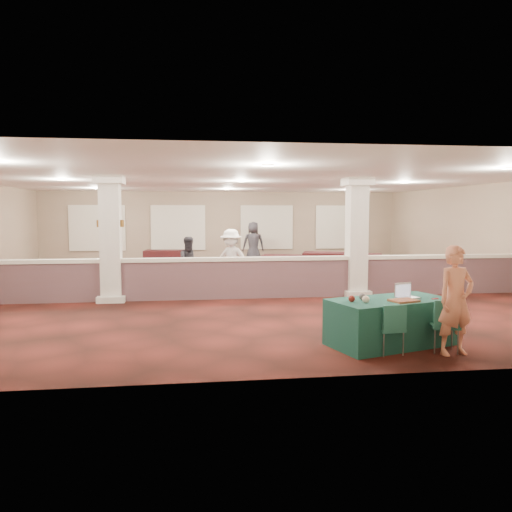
{
  "coord_description": "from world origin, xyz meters",
  "views": [
    {
      "loc": [
        -1.51,
        -14.57,
        2.28
      ],
      "look_at": [
        0.17,
        -2.0,
        1.17
      ],
      "focal_mm": 35.0,
      "sensor_mm": 36.0,
      "label": 1
    }
  ],
  "objects": [
    {
      "name": "yarn_grey",
      "position": [
        1.39,
        -6.52,
        0.85
      ],
      "size": [
        0.11,
        0.11,
        0.11
      ],
      "primitive_type": "sphere",
      "color": "#4E4F54",
      "rests_on": "near_table"
    },
    {
      "name": "far_table_back_right",
      "position": [
        3.64,
        3.2,
        0.4
      ],
      "size": [
        2.21,
        1.58,
        0.81
      ],
      "primitive_type": "cube",
      "rotation": [
        0.0,
        0.0,
        -0.32
      ],
      "color": "black",
      "rests_on": "ground"
    },
    {
      "name": "far_table_front_center",
      "position": [
        1.95,
        0.3,
        0.34
      ],
      "size": [
        1.83,
        1.19,
        0.68
      ],
      "primitive_type": "cube",
      "rotation": [
        0.0,
        0.0,
        0.22
      ],
      "color": "black",
      "rests_on": "ground"
    },
    {
      "name": "attendee_a",
      "position": [
        -1.5,
        0.2,
        0.78
      ],
      "size": [
        0.84,
        0.61,
        1.57
      ],
      "primitive_type": "imported",
      "rotation": [
        0.0,
        0.0,
        0.28
      ],
      "color": "black",
      "rests_on": "ground"
    },
    {
      "name": "attendee_b",
      "position": [
        -0.3,
        0.0,
        0.89
      ],
      "size": [
        1.26,
        0.99,
        1.79
      ],
      "primitive_type": "imported",
      "rotation": [
        0.0,
        0.0,
        -0.48
      ],
      "color": "silver",
      "rests_on": "ground"
    },
    {
      "name": "attendee_c",
      "position": [
        5.73,
        6.0,
        0.94
      ],
      "size": [
        1.01,
        1.21,
        1.87
      ],
      "primitive_type": "imported",
      "rotation": [
        0.0,
        0.0,
        1.03
      ],
      "color": "black",
      "rests_on": "ground"
    },
    {
      "name": "sconce_left",
      "position": [
        -3.78,
        -1.5,
        2.0
      ],
      "size": [
        0.12,
        0.12,
        0.18
      ],
      "color": "brown",
      "rests_on": "column_left"
    },
    {
      "name": "laptop_screen",
      "position": [
        2.19,
        -6.34,
        0.94
      ],
      "size": [
        0.35,
        0.12,
        0.24
      ],
      "primitive_type": "cube",
      "rotation": [
        0.0,
        0.0,
        0.3
      ],
      "color": "#BBBCC0",
      "rests_on": "near_table"
    },
    {
      "name": "knitting",
      "position": [
        2.03,
        -6.74,
        0.81
      ],
      "size": [
        0.51,
        0.44,
        0.03
      ],
      "primitive_type": "cube",
      "rotation": [
        0.0,
        0.0,
        0.3
      ],
      "color": "#C1531F",
      "rests_on": "near_table"
    },
    {
      "name": "sconce_right",
      "position": [
        -3.22,
        -1.5,
        2.0
      ],
      "size": [
        0.12,
        0.12,
        0.18
      ],
      "color": "brown",
      "rests_on": "column_left"
    },
    {
      "name": "wall_front",
      "position": [
        0.0,
        -8.0,
        1.6
      ],
      "size": [
        16.0,
        0.04,
        3.2
      ],
      "primitive_type": "cube",
      "color": "#86725C",
      "rests_on": "ground"
    },
    {
      "name": "far_table_front_left",
      "position": [
        -2.5,
        3.0,
        0.34
      ],
      "size": [
        1.73,
        0.97,
        0.68
      ],
      "primitive_type": "cube",
      "rotation": [
        0.0,
        0.0,
        0.08
      ],
      "color": "black",
      "rests_on": "ground"
    },
    {
      "name": "far_table_front_right",
      "position": [
        4.52,
        3.0,
        0.38
      ],
      "size": [
        2.1,
        1.54,
        0.77
      ],
      "primitive_type": "cube",
      "rotation": [
        0.0,
        0.0,
        -0.36
      ],
      "color": "black",
      "rests_on": "ground"
    },
    {
      "name": "conf_chair_main",
      "position": [
        2.6,
        -7.08,
        0.52
      ],
      "size": [
        0.53,
        0.54,
        0.88
      ],
      "rotation": [
        0.0,
        0.0,
        -0.25
      ],
      "color": "#1F5B54",
      "rests_on": "ground"
    },
    {
      "name": "ceiling",
      "position": [
        0.0,
        0.0,
        3.2
      ],
      "size": [
        16.0,
        16.0,
        0.02
      ],
      "primitive_type": "cube",
      "color": "white",
      "rests_on": "wall_back"
    },
    {
      "name": "far_table_back_center",
      "position": [
        2.0,
        3.2,
        0.36
      ],
      "size": [
        1.98,
        1.42,
        0.72
      ],
      "primitive_type": "cube",
      "rotation": [
        0.0,
        0.0,
        -0.33
      ],
      "color": "black",
      "rests_on": "ground"
    },
    {
      "name": "wall_back",
      "position": [
        0.0,
        8.0,
        1.6
      ],
      "size": [
        16.0,
        0.04,
        3.2
      ],
      "primitive_type": "cube",
      "color": "#86725C",
      "rests_on": "ground"
    },
    {
      "name": "column_left",
      "position": [
        -3.5,
        -1.5,
        1.64
      ],
      "size": [
        0.72,
        0.72,
        3.2
      ],
      "color": "beige",
      "rests_on": "ground"
    },
    {
      "name": "scissors",
      "position": [
        2.66,
        -6.59,
        0.8
      ],
      "size": [
        0.13,
        0.07,
        0.01
      ],
      "primitive_type": "cube",
      "rotation": [
        0.0,
        0.0,
        0.3
      ],
      "color": "red",
      "rests_on": "near_table"
    },
    {
      "name": "near_table",
      "position": [
        1.9,
        -6.5,
        0.4
      ],
      "size": [
        2.28,
        1.59,
        0.8
      ],
      "primitive_type": "cube",
      "rotation": [
        0.0,
        0.0,
        0.3
      ],
      "color": "#103C32",
      "rests_on": "ground"
    },
    {
      "name": "conf_chair_side",
      "position": [
        1.67,
        -7.08,
        0.49
      ],
      "size": [
        0.45,
        0.46,
        0.83
      ],
      "rotation": [
        0.0,
        0.0,
        0.1
      ],
      "color": "#1F5B54",
      "rests_on": "ground"
    },
    {
      "name": "far_table_back_left",
      "position": [
        -2.5,
        6.5,
        0.35
      ],
      "size": [
        1.83,
        1.07,
        0.71
      ],
      "primitive_type": "cube",
      "rotation": [
        0.0,
        0.0,
        -0.12
      ],
      "color": "black",
      "rests_on": "ground"
    },
    {
      "name": "woman",
      "position": [
        2.69,
        -7.2,
        0.88
      ],
      "size": [
        0.7,
        0.52,
        1.76
      ],
      "primitive_type": "imported",
      "rotation": [
        0.0,
        0.0,
        0.17
      ],
      "color": "#D7765D",
      "rests_on": "ground"
    },
    {
      "name": "column_right",
      "position": [
        3.0,
        -1.5,
        1.64
      ],
      "size": [
        0.72,
        0.72,
        3.2
      ],
      "color": "beige",
      "rests_on": "ground"
    },
    {
      "name": "ground",
      "position": [
        0.0,
        0.0,
        0.0
      ],
      "size": [
        16.0,
        16.0,
        0.0
      ],
      "primitive_type": "plane",
      "color": "#491712",
      "rests_on": "ground"
    },
    {
      "name": "screen_glow",
      "position": [
        2.19,
        -6.34,
        0.92
      ],
      "size": [
        0.31,
        0.1,
        0.21
      ],
      "primitive_type": "cube",
      "rotation": [
        0.0,
        0.0,
        0.3
      ],
      "color": "silver",
      "rests_on": "near_table"
    },
    {
      "name": "yarn_red",
      "position": [
        1.15,
        -6.67,
        0.85
      ],
      "size": [
        0.11,
        0.11,
        0.11
      ],
      "primitive_type": "sphere",
      "color": "maroon",
      "rests_on": "near_table"
    },
    {
      "name": "laptop_base",
      "position": [
        2.22,
        -6.46,
        0.81
      ],
      "size": [
        0.42,
        0.34,
        0.02
      ],
      "primitive_type": "cube",
      "rotation": [
        0.0,
        0.0,
        0.3
      ],
      "color": "#BBBCC0",
      "rests_on": "near_table"
    },
    {
      "name": "partition_wall",
      "position": [
        0.0,
        -1.5,
        0.57
      ],
      "size": [
        15.6,
        0.28,
        1.1
      ],
      "color": "brown",
      "rests_on": "ground"
    },
    {
      "name": "wall_right",
      "position": [
        8.0,
        0.0,
        1.6
      ],
      "size": [
        0.04,
        16.0,
        3.2
      ],
      "primitive_type": "cube",
      "color": "#86725C",
      "rests_on": "ground"
    },
    {
      "name": "attendee_d",
      "position": [
        1.21,
        6.58,
        0.94
      ],
      "size": [
        0.94,
        0.53,
        1.88
      ],
      "primitive_type": "imported",
      "rotation": [
        0.0,
        0.0,
        3.11
      ],
      "color": "black",
      "rests_on": "ground"
    },
    {
      "name": "yarn_cream",
      "position": [
        1.35,
        -6.78,
        0.86
      ],
      "size": [
        0.12,
        0.12,
        0.12
      ],
      "primitive_type": "sphere",
      "color": "beige",
      "rests_on": "near_table"
    }
  ]
}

